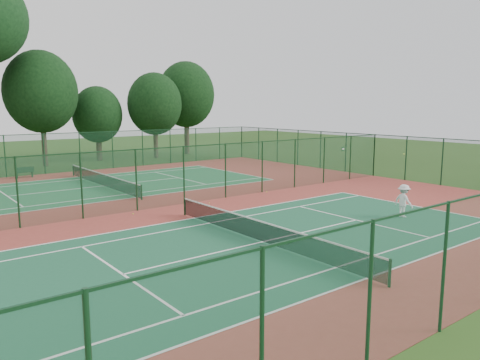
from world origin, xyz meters
name	(u,v)px	position (x,y,z in m)	size (l,w,h in m)	color
ground	(162,207)	(0.00, 0.00, 0.00)	(120.00, 120.00, 0.00)	#2A4D18
red_pad	(162,207)	(0.00, 0.00, 0.01)	(40.00, 36.00, 0.01)	maroon
court_near	(262,242)	(0.00, -9.00, 0.01)	(23.77, 10.97, 0.01)	#1B5839
court_far	(103,186)	(0.00, 9.00, 0.01)	(23.77, 10.97, 0.01)	#206639
fence_north	(62,153)	(0.00, 18.00, 1.76)	(40.00, 0.09, 3.50)	#17462C
fence_south	(473,256)	(0.00, -18.00, 1.76)	(40.00, 0.09, 3.50)	#1A4E35
fence_east	(374,155)	(20.00, 0.00, 1.76)	(0.09, 36.00, 3.50)	#16442D
fence_divider	(161,177)	(0.00, 0.00, 1.76)	(40.00, 0.09, 3.50)	#17462B
tennis_net_near	(262,230)	(0.00, -9.00, 0.54)	(0.10, 12.90, 0.97)	black
tennis_net_far	(102,179)	(0.00, 9.00, 0.54)	(0.10, 12.90, 0.97)	#153A1C
player_near	(404,201)	(8.91, -10.07, 0.89)	(1.13, 0.65, 1.75)	white
bench	(25,172)	(-3.47, 16.89, 0.47)	(1.46, 0.52, 0.88)	#13361D
stray_ball_a	(209,203)	(2.75, -0.89, 0.04)	(0.06, 0.06, 0.06)	#DEEE37
stray_ball_b	(267,192)	(7.87, -0.28, 0.05)	(0.07, 0.07, 0.07)	#E9F238
stray_ball_c	(133,214)	(-2.14, -0.72, 0.04)	(0.06, 0.06, 0.06)	#B9D832
evergreen_row	(49,165)	(0.50, 24.25, 0.00)	(39.00, 5.00, 12.00)	black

